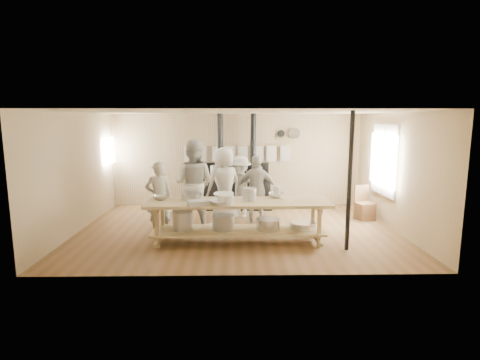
% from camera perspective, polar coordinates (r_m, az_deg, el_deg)
% --- Properties ---
extents(ground, '(7.00, 7.00, 0.00)m').
position_cam_1_polar(ground, '(8.46, -0.36, -7.55)').
color(ground, brown).
rests_on(ground, ground).
extents(room_shell, '(7.00, 7.00, 7.00)m').
position_cam_1_polar(room_shell, '(8.15, -0.37, 3.45)').
color(room_shell, tan).
rests_on(room_shell, ground).
extents(window_right, '(0.09, 1.50, 1.65)m').
position_cam_1_polar(window_right, '(9.45, 21.16, 2.88)').
color(window_right, beige).
rests_on(window_right, ground).
extents(left_opening, '(0.00, 0.90, 0.90)m').
position_cam_1_polar(left_opening, '(10.68, -19.39, 4.18)').
color(left_opening, white).
rests_on(left_opening, ground).
extents(stove, '(1.90, 0.75, 2.60)m').
position_cam_1_polar(stove, '(10.40, -0.52, -1.43)').
color(stove, black).
rests_on(stove, ground).
extents(towel_rail, '(3.00, 0.04, 0.47)m').
position_cam_1_polar(towel_rail, '(10.54, -0.51, 4.38)').
color(towel_rail, '#9D835A').
rests_on(towel_rail, ground).
extents(back_wall_shelf, '(0.63, 0.14, 0.32)m').
position_cam_1_polar(back_wall_shelf, '(10.66, 7.44, 6.78)').
color(back_wall_shelf, '#9D835A').
rests_on(back_wall_shelf, ground).
extents(prep_table, '(3.60, 0.90, 0.85)m').
position_cam_1_polar(prep_table, '(7.46, -0.35, -5.71)').
color(prep_table, '#9D835A').
rests_on(prep_table, ground).
extents(support_post, '(0.08, 0.08, 2.60)m').
position_cam_1_polar(support_post, '(7.17, 16.36, -0.31)').
color(support_post, black).
rests_on(support_post, ground).
extents(cook_far_left, '(0.66, 0.52, 1.57)m').
position_cam_1_polar(cook_far_left, '(8.17, -12.21, -2.69)').
color(cook_far_left, '#9F9C8D').
rests_on(cook_far_left, ground).
extents(cook_left, '(1.15, 1.02, 2.00)m').
position_cam_1_polar(cook_left, '(8.58, -7.07, -0.54)').
color(cook_left, '#9F9C8D').
rests_on(cook_left, ground).
extents(cook_center, '(1.04, 0.89, 1.79)m').
position_cam_1_polar(cook_center, '(9.03, -2.43, -0.65)').
color(cook_center, '#9F9C8D').
rests_on(cook_center, ground).
extents(cook_right, '(0.96, 0.40, 1.63)m').
position_cam_1_polar(cook_right, '(8.77, 2.60, -1.49)').
color(cook_right, '#9F9C8D').
rests_on(cook_right, ground).
extents(cook_by_window, '(1.15, 0.94, 1.55)m').
position_cam_1_polar(cook_by_window, '(9.33, 0.05, -1.08)').
color(cook_by_window, '#9F9C8D').
rests_on(cook_by_window, ground).
extents(chair, '(0.47, 0.47, 0.83)m').
position_cam_1_polar(chair, '(9.77, 18.42, -4.26)').
color(chair, brown).
rests_on(chair, ground).
extents(bowl_white_a, '(0.44, 0.44, 0.10)m').
position_cam_1_polar(bowl_white_a, '(7.67, -2.51, -2.38)').
color(bowl_white_a, silver).
rests_on(bowl_white_a, prep_table).
extents(bowl_steel_a, '(0.41, 0.41, 0.10)m').
position_cam_1_polar(bowl_steel_a, '(7.65, -12.00, -2.63)').
color(bowl_steel_a, silver).
rests_on(bowl_steel_a, prep_table).
extents(bowl_white_b, '(0.57, 0.57, 0.10)m').
position_cam_1_polar(bowl_white_b, '(7.05, -3.11, -3.42)').
color(bowl_white_b, silver).
rests_on(bowl_white_b, prep_table).
extents(bowl_steel_b, '(0.34, 0.34, 0.10)m').
position_cam_1_polar(bowl_steel_b, '(7.74, 5.50, -2.32)').
color(bowl_steel_b, silver).
rests_on(bowl_steel_b, prep_table).
extents(roasting_pan, '(0.45, 0.38, 0.09)m').
position_cam_1_polar(roasting_pan, '(7.08, -6.37, -3.47)').
color(roasting_pan, '#B2B2B7').
rests_on(roasting_pan, prep_table).
extents(mixing_bowl_large, '(0.47, 0.47, 0.13)m').
position_cam_1_polar(mixing_bowl_large, '(7.59, -7.50, -2.47)').
color(mixing_bowl_large, silver).
rests_on(mixing_bowl_large, prep_table).
extents(bucket_galv, '(0.35, 0.35, 0.25)m').
position_cam_1_polar(bucket_galv, '(7.40, 1.45, -2.20)').
color(bucket_galv, gray).
rests_on(bucket_galv, prep_table).
extents(deep_bowl_enamel, '(0.39, 0.39, 0.19)m').
position_cam_1_polar(deep_bowl_enamel, '(7.04, -2.22, -3.05)').
color(deep_bowl_enamel, silver).
rests_on(deep_bowl_enamel, prep_table).
extents(pitcher, '(0.16, 0.16, 0.24)m').
position_cam_1_polar(pitcher, '(7.73, 5.61, -1.79)').
color(pitcher, silver).
rests_on(pitcher, prep_table).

